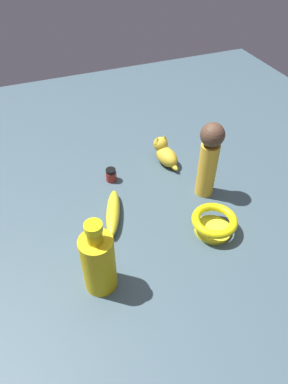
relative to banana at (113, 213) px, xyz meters
The scene contains 7 objects.
ground 0.10m from the banana, ahead, with size 2.00×2.00×0.00m, color #384C56.
banana is the anchor object (origin of this frame).
cat_figurine 0.31m from the banana, 37.13° to the left, with size 0.07×0.14×0.09m.
bowl 0.29m from the banana, 31.83° to the right, with size 0.13×0.13×0.05m.
bottle_tall 0.23m from the banana, 115.19° to the right, with size 0.08×0.08×0.22m.
person_figure_adult 0.32m from the banana, ahead, with size 0.08×0.08×0.25m.
nail_polish_jar 0.17m from the banana, 74.39° to the left, with size 0.04×0.04×0.04m.
Camera 1 is at (-0.27, -0.68, 0.74)m, focal length 32.21 mm.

